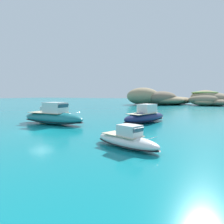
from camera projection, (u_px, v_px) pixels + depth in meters
name	position (u px, v px, depth m)	size (l,w,h in m)	color
ground_plane	(41.00, 131.00, 24.52)	(400.00, 400.00, 0.00)	#0F7F89
islet_large	(157.00, 99.00, 89.62)	(31.18, 31.59, 7.40)	#84755B
islet_small	(207.00, 99.00, 82.68)	(22.47, 24.63, 6.23)	#84755B
motorboat_teal	(53.00, 117.00, 29.99)	(11.26, 3.74, 3.28)	#19727A
motorboat_navy	(145.00, 116.00, 31.55)	(5.88, 10.38, 2.93)	navy
motorboat_white	(127.00, 140.00, 16.76)	(6.86, 4.14, 1.95)	white
motorboat_yellow	(47.00, 113.00, 39.81)	(7.02, 3.16, 2.00)	yellow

